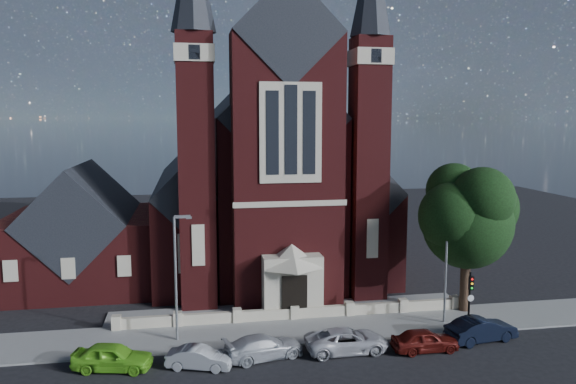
% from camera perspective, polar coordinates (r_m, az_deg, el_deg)
% --- Properties ---
extents(ground, '(120.00, 120.00, 0.00)m').
position_cam_1_polar(ground, '(48.23, -1.24, -9.39)').
color(ground, black).
rests_on(ground, ground).
extents(pavement_strip, '(60.00, 5.00, 0.12)m').
position_cam_1_polar(pavement_strip, '(38.45, 1.21, -13.87)').
color(pavement_strip, gray).
rests_on(pavement_strip, ground).
extents(forecourt_paving, '(26.00, 3.00, 0.14)m').
position_cam_1_polar(forecourt_paving, '(42.14, 0.13, -11.92)').
color(forecourt_paving, gray).
rests_on(forecourt_paving, ground).
extents(forecourt_wall, '(24.00, 0.40, 0.90)m').
position_cam_1_polar(forecourt_wall, '(40.29, 0.64, -12.85)').
color(forecourt_wall, '#B8AF92').
rests_on(forecourt_wall, ground).
extents(church, '(20.01, 34.90, 29.20)m').
position_cam_1_polar(church, '(54.33, -2.53, 1.34)').
color(church, '#501516').
rests_on(church, ground).
extents(parish_hall, '(12.00, 12.20, 10.24)m').
position_cam_1_polar(parish_hall, '(50.46, -20.12, -4.39)').
color(parish_hall, '#501516').
rests_on(parish_hall, ground).
extents(street_tree, '(6.40, 6.60, 10.70)m').
position_cam_1_polar(street_tree, '(41.86, 18.09, -2.57)').
color(street_tree, black).
rests_on(street_tree, ground).
extents(street_lamp_left, '(1.16, 0.22, 8.09)m').
position_cam_1_polar(street_lamp_left, '(35.90, -11.22, -7.84)').
color(street_lamp_left, gray).
rests_on(street_lamp_left, ground).
extents(street_lamp_right, '(1.16, 0.22, 8.09)m').
position_cam_1_polar(street_lamp_right, '(39.73, 15.90, -6.49)').
color(street_lamp_right, gray).
rests_on(street_lamp_right, ground).
extents(traffic_signal, '(0.28, 0.42, 4.00)m').
position_cam_1_polar(traffic_signal, '(39.31, 18.01, -9.77)').
color(traffic_signal, black).
rests_on(traffic_signal, ground).
extents(car_lime_van, '(4.72, 2.69, 1.51)m').
position_cam_1_polar(car_lime_van, '(34.16, -17.40, -15.68)').
color(car_lime_van, '#6FC928').
rests_on(car_lime_van, ground).
extents(car_silver_a, '(3.94, 2.31, 1.23)m').
position_cam_1_polar(car_silver_a, '(33.32, -8.98, -16.30)').
color(car_silver_a, '#9EA2A6').
rests_on(car_silver_a, ground).
extents(car_silver_b, '(5.06, 2.99, 1.38)m').
position_cam_1_polar(car_silver_b, '(34.18, -2.48, -15.44)').
color(car_silver_b, '#B8BBC0').
rests_on(car_silver_b, ground).
extents(car_white_suv, '(5.13, 2.47, 1.41)m').
position_cam_1_polar(car_white_suv, '(35.16, 6.01, -14.77)').
color(car_white_suv, silver).
rests_on(car_white_suv, ground).
extents(car_dark_red, '(4.07, 1.67, 1.38)m').
position_cam_1_polar(car_dark_red, '(36.05, 13.73, -14.41)').
color(car_dark_red, '#57130E').
rests_on(car_dark_red, ground).
extents(car_navy, '(4.84, 2.40, 1.52)m').
position_cam_1_polar(car_navy, '(38.47, 19.03, -13.07)').
color(car_navy, black).
rests_on(car_navy, ground).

